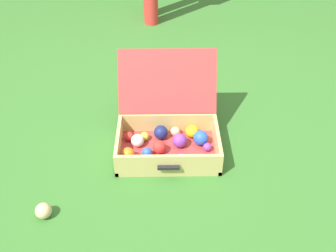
# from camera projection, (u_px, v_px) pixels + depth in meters

# --- Properties ---
(ground_plane) EXTENTS (16.00, 16.00, 0.00)m
(ground_plane) POSITION_uv_depth(u_px,v_px,m) (153.00, 148.00, 2.21)
(ground_plane) COLOR #336B28
(open_suitcase) EXTENTS (0.54, 0.56, 0.45)m
(open_suitcase) POSITION_uv_depth(u_px,v_px,m) (168.00, 131.00, 2.17)
(open_suitcase) COLOR #B23838
(open_suitcase) RESTS_ON ground
(stray_ball_on_grass) EXTENTS (0.07, 0.07, 0.07)m
(stray_ball_on_grass) POSITION_uv_depth(u_px,v_px,m) (43.00, 211.00, 1.82)
(stray_ball_on_grass) COLOR #D1B784
(stray_ball_on_grass) RESTS_ON ground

